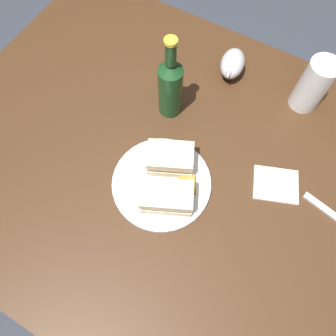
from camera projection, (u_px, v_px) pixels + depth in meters
name	position (u px, v px, depth m)	size (l,w,h in m)	color
ground_plane	(172.00, 227.00, 1.51)	(6.00, 6.00, 0.00)	#333842
dining_table	(173.00, 205.00, 1.16)	(1.29, 0.98, 0.76)	#422816
plate	(161.00, 183.00, 0.78)	(0.25, 0.25, 0.01)	white
sandwich_half_left	(167.00, 197.00, 0.72)	(0.14, 0.11, 0.06)	beige
sandwich_half_right	(170.00, 159.00, 0.76)	(0.13, 0.11, 0.06)	beige
potato_wedge_front	(185.00, 161.00, 0.78)	(0.05, 0.02, 0.01)	#B77F33
potato_wedge_middle	(183.00, 174.00, 0.77)	(0.05, 0.02, 0.02)	#AD702D
potato_wedge_back	(192.00, 185.00, 0.76)	(0.05, 0.02, 0.02)	gold
potato_wedge_left_edge	(186.00, 182.00, 0.76)	(0.04, 0.02, 0.02)	#B77F33
pint_glass	(312.00, 88.00, 0.82)	(0.08, 0.08, 0.15)	white
gravy_boat	(232.00, 64.00, 0.88)	(0.09, 0.12, 0.07)	#B7B7BC
cider_bottle	(170.00, 86.00, 0.78)	(0.06, 0.06, 0.25)	#19421E
napkin	(276.00, 185.00, 0.78)	(0.11, 0.09, 0.01)	silver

